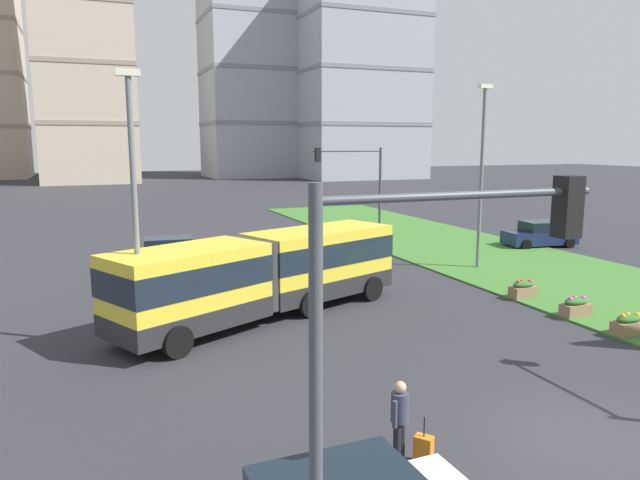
{
  "coord_description": "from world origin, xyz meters",
  "views": [
    {
      "loc": [
        -9.73,
        -8.77,
        6.37
      ],
      "look_at": [
        -0.56,
        14.45,
        2.2
      ],
      "focal_mm": 32.73,
      "sensor_mm": 36.0,
      "label": 1
    }
  ],
  "objects": [
    {
      "name": "ground_plane",
      "position": [
        0.0,
        0.0,
        0.0
      ],
      "size": [
        260.0,
        260.0,
        0.0
      ],
      "primitive_type": "plane",
      "color": "#2D2D33"
    },
    {
      "name": "grass_median",
      "position": [
        11.05,
        10.0,
        0.04
      ],
      "size": [
        10.0,
        70.0,
        0.08
      ],
      "primitive_type": "cube",
      "color": "#3D752D",
      "rests_on": "ground_plane"
    },
    {
      "name": "articulated_bus",
      "position": [
        -4.0,
        11.31,
        1.65
      ],
      "size": [
        11.76,
        7.05,
        3.0
      ],
      "color": "yellow",
      "rests_on": "ground"
    },
    {
      "name": "car_black_sedan",
      "position": [
        -6.04,
        21.47,
        0.75
      ],
      "size": [
        4.56,
        2.37,
        1.58
      ],
      "color": "black",
      "rests_on": "ground"
    },
    {
      "name": "car_navy_sedan",
      "position": [
        16.09,
        19.4,
        0.75
      ],
      "size": [
        4.6,
        2.48,
        1.58
      ],
      "color": "#19234C",
      "rests_on": "ground"
    },
    {
      "name": "pedestrian_crossing",
      "position": [
        -4.28,
        0.72,
        1.0
      ],
      "size": [
        0.48,
        0.39,
        1.74
      ],
      "color": "black",
      "rests_on": "ground"
    },
    {
      "name": "rolling_suitcase",
      "position": [
        -3.83,
        0.52,
        0.31
      ],
      "size": [
        0.41,
        0.43,
        0.97
      ],
      "color": "orange",
      "rests_on": "ground"
    },
    {
      "name": "flower_planter_1",
      "position": [
        6.65,
        4.77,
        0.43
      ],
      "size": [
        1.1,
        0.56,
        0.74
      ],
      "color": "#937051",
      "rests_on": "grass_median"
    },
    {
      "name": "flower_planter_2",
      "position": [
        6.65,
        7.05,
        0.43
      ],
      "size": [
        1.1,
        0.56,
        0.74
      ],
      "color": "#937051",
      "rests_on": "grass_median"
    },
    {
      "name": "flower_planter_3",
      "position": [
        6.65,
        9.86,
        0.43
      ],
      "size": [
        1.1,
        0.56,
        0.74
      ],
      "color": "#937051",
      "rests_on": "grass_median"
    },
    {
      "name": "traffic_light_near_left",
      "position": [
        -6.25,
        -3.0,
        4.1
      ],
      "size": [
        3.86,
        0.28,
        5.95
      ],
      "color": "#474C51",
      "rests_on": "ground"
    },
    {
      "name": "traffic_light_far_right",
      "position": [
        4.84,
        22.0,
        4.22
      ],
      "size": [
        4.35,
        0.28,
        6.11
      ],
      "color": "#474C51",
      "rests_on": "ground"
    },
    {
      "name": "streetlight_left",
      "position": [
        -8.5,
        9.63,
        4.69
      ],
      "size": [
        0.7,
        0.28,
        8.5
      ],
      "color": "slate",
      "rests_on": "ground"
    },
    {
      "name": "streetlight_median",
      "position": [
        8.55,
        15.5,
        5.04
      ],
      "size": [
        0.7,
        0.28,
        9.2
      ],
      "color": "slate",
      "rests_on": "ground"
    },
    {
      "name": "apartment_tower_westcentre",
      "position": [
        -9.34,
        95.22,
        18.03
      ],
      "size": [
        14.8,
        16.6,
        36.03
      ],
      "color": "#C6B299",
      "rests_on": "ground"
    },
    {
      "name": "apartment_tower_centre",
      "position": [
        21.65,
        100.75,
        23.9
      ],
      "size": [
        21.25,
        16.04,
        47.77
      ],
      "color": "#9EA3AD",
      "rests_on": "ground"
    },
    {
      "name": "apartment_tower_eastcentre",
      "position": [
        36.56,
        88.33,
        18.49
      ],
      "size": [
        21.11,
        14.5,
        36.93
      ],
      "color": "#9EA3AD",
      "rests_on": "ground"
    }
  ]
}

